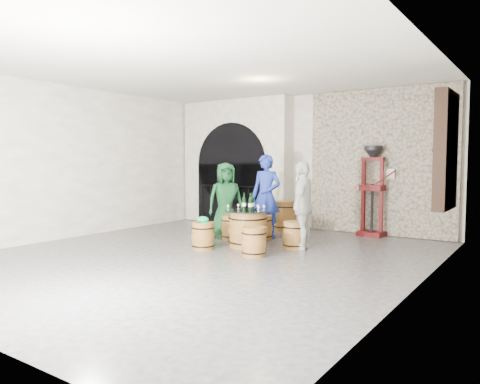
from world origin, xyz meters
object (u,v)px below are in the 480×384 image
Objects in this scene: person_white at (303,205)px; side_barrel at (285,216)px; wine_bottle_center at (250,203)px; corking_press at (373,184)px; barrel_table at (248,229)px; barrel_stool_far at (262,227)px; person_blue at (266,196)px; barrel_stool_near_right at (254,242)px; barrel_stool_near_left at (203,236)px; wine_bottle_left at (244,203)px; barrel_stool_left at (231,227)px; wine_bottle_right at (252,203)px; person_green at (226,200)px; barrel_stool_right at (294,235)px.

side_barrel is (-1.32, 1.72, -0.47)m from person_white.
corking_press reaches higher than wine_bottle_center.
barrel_stool_far is (-0.20, 0.85, -0.10)m from barrel_table.
person_blue reaches higher than barrel_stool_far.
barrel_table reaches higher than barrel_stool_near_right.
wine_bottle_center reaches higher than barrel_table.
barrel_stool_far and barrel_stool_near_left have the same top height.
wine_bottle_left is 0.17× the size of corking_press.
side_barrel is (0.17, 2.81, 0.10)m from barrel_stool_near_left.
wine_bottle_right reaches higher than barrel_stool_left.
person_blue reaches higher than wine_bottle_left.
barrel_stool_left and barrel_stool_near_right have the same top height.
wine_bottle_left is at bearing -82.52° from side_barrel.
person_blue reaches higher than barrel_stool_near_left.
person_blue is (0.29, 1.76, 0.63)m from barrel_stool_near_left.
barrel_table is 0.88m from barrel_stool_near_left.
barrel_stool_near_left is (-0.34, -1.53, 0.00)m from barrel_stool_far.
side_barrel is at bearing 12.55° from person_green.
barrel_stool_near_right is at bearing -49.75° from barrel_table.
barrel_stool_left is 0.64m from person_green.
barrel_stool_left is 1.55× the size of wine_bottle_right.
barrel_stool_far and barrel_stool_right have the same top height.
barrel_stool_far is 1.35m from person_white.
barrel_stool_left is 0.29× the size of person_blue.
wine_bottle_left is (-0.65, 0.67, 0.58)m from barrel_stool_near_right.
wine_bottle_right reaches higher than side_barrel.
barrel_stool_right is at bearing -102.32° from corking_press.
person_white reaches higher than wine_bottle_center.
barrel_stool_near_right is (1.29, -1.14, 0.00)m from barrel_stool_left.
corking_press is at bearing 71.69° from barrel_stool_right.
wine_bottle_right is at bearing -163.30° from barrel_stool_right.
person_green is at bearing -167.48° from barrel_stool_far.
person_blue is 5.44× the size of wine_bottle_right.
person_blue is at bearing -134.55° from corking_press.
barrel_stool_near_right is 1.00× the size of barrel_stool_near_left.
barrel_stool_far is 1.29m from side_barrel.
wine_bottle_right is (0.76, -0.37, 0.58)m from barrel_stool_left.
person_white reaches higher than barrel_stool_near_left.
person_green reaches higher than barrel_stool_right.
person_white reaches higher than barrel_stool_right.
barrel_stool_right is 2.49m from corking_press.
wine_bottle_right is 2.11m from side_barrel.
barrel_stool_near_right is 0.26× the size of corking_press.
wine_bottle_left is (0.92, -0.66, 0.04)m from person_green.
person_white is at bearing -52.62° from side_barrel.
barrel_table is 3.08m from corking_press.
barrel_stool_near_left is 0.32× the size of person_green.
person_green is (-1.01, 0.67, 0.45)m from barrel_table.
barrel_stool_right is 2.14m from side_barrel.
corking_press is at bearing 57.42° from wine_bottle_left.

